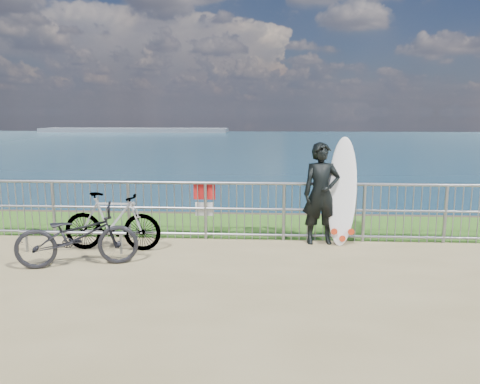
# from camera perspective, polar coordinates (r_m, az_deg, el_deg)

# --- Properties ---
(grass_strip) EXTENTS (120.00, 120.00, 0.00)m
(grass_strip) POSITION_cam_1_polar(r_m,az_deg,el_deg) (10.15, -0.54, -4.08)
(grass_strip) COLOR #2E621B
(grass_strip) RESTS_ON ground
(seascape) EXTENTS (260.00, 260.00, 5.00)m
(seascape) POSITION_cam_1_polar(r_m,az_deg,el_deg) (161.01, -12.59, 7.18)
(seascape) COLOR brown
(seascape) RESTS_ON ground
(railing) EXTENTS (10.06, 0.10, 1.13)m
(railing) POSITION_cam_1_polar(r_m,az_deg,el_deg) (8.95, -0.97, -2.21)
(railing) COLOR gray
(railing) RESTS_ON ground
(surfer) EXTENTS (0.74, 0.53, 1.89)m
(surfer) POSITION_cam_1_polar(r_m,az_deg,el_deg) (8.76, 9.87, -0.19)
(surfer) COLOR black
(surfer) RESTS_ON ground
(surfboard) EXTENTS (0.62, 0.57, 2.00)m
(surfboard) POSITION_cam_1_polar(r_m,az_deg,el_deg) (8.80, 12.34, -0.38)
(surfboard) COLOR white
(surfboard) RESTS_ON ground
(bicycle_near) EXTENTS (1.99, 1.15, 0.99)m
(bicycle_near) POSITION_cam_1_polar(r_m,az_deg,el_deg) (7.86, -19.23, -5.08)
(bicycle_near) COLOR black
(bicycle_near) RESTS_ON ground
(bicycle_far) EXTENTS (1.74, 0.52, 1.04)m
(bicycle_far) POSITION_cam_1_polar(r_m,az_deg,el_deg) (8.57, -15.30, -3.49)
(bicycle_far) COLOR black
(bicycle_far) RESTS_ON ground
(bike_rack) EXTENTS (1.88, 0.05, 0.39)m
(bike_rack) POSITION_cam_1_polar(r_m,az_deg,el_deg) (8.66, -19.69, -4.94)
(bike_rack) COLOR gray
(bike_rack) RESTS_ON ground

